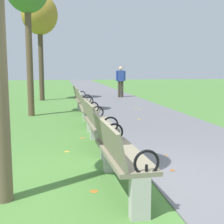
{
  "coord_description": "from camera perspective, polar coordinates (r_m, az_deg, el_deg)",
  "views": [
    {
      "loc": [
        -1.19,
        -3.66,
        1.51
      ],
      "look_at": [
        -0.05,
        3.1,
        0.55
      ],
      "focal_mm": 49.44,
      "sensor_mm": 36.0,
      "label": 1
    }
  ],
  "objects": [
    {
      "name": "tree_3",
      "position": [
        15.47,
        -13.24,
        16.85
      ],
      "size": [
        1.68,
        1.68,
        4.96
      ],
      "color": "#4C3D2D",
      "rests_on": "ground"
    },
    {
      "name": "park_bench_3",
      "position": [
        8.21,
        -4.69,
        0.77
      ],
      "size": [
        0.5,
        1.61,
        0.9
      ],
      "color": "gray",
      "rests_on": "ground"
    },
    {
      "name": "park_bench_4",
      "position": [
        10.43,
        -5.74,
        2.29
      ],
      "size": [
        0.54,
        1.62,
        0.9
      ],
      "color": "gray",
      "rests_on": "ground"
    },
    {
      "name": "pedestrian_walking",
      "position": [
        16.43,
        1.61,
        5.93
      ],
      "size": [
        0.53,
        0.25,
        1.62
      ],
      "color": "#3D3328",
      "rests_on": "paved_walkway"
    },
    {
      "name": "paved_walkway",
      "position": [
        21.88,
        -2.58,
        4.02
      ],
      "size": [
        2.92,
        44.0,
        0.02
      ],
      "primitive_type": "cube",
      "color": "slate",
      "rests_on": "ground"
    },
    {
      "name": "park_bench_1",
      "position": [
        3.81,
        1.17,
        -7.64
      ],
      "size": [
        0.53,
        1.62,
        0.9
      ],
      "color": "gray",
      "rests_on": "ground"
    },
    {
      "name": "ground_plane",
      "position": [
        4.14,
        8.04,
        -13.51
      ],
      "size": [
        80.0,
        80.0,
        0.0
      ],
      "primitive_type": "plane",
      "color": "#4C7F38"
    },
    {
      "name": "park_bench_2",
      "position": [
        5.88,
        -2.72,
        -2.08
      ],
      "size": [
        0.51,
        1.61,
        0.9
      ],
      "color": "gray",
      "rests_on": "ground"
    },
    {
      "name": "scattered_leaves",
      "position": [
        7.74,
        -1.9,
        -3.19
      ],
      "size": [
        4.91,
        10.49,
        0.02
      ],
      "color": "#93511E",
      "rests_on": "ground"
    }
  ]
}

